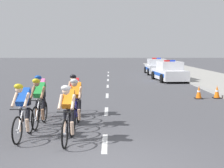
% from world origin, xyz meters
% --- Properties ---
extents(kerb_edge, '(0.16, 60.00, 0.13)m').
position_xyz_m(kerb_edge, '(5.79, 14.00, 0.07)').
color(kerb_edge, '#9E9E99').
rests_on(kerb_edge, ground).
extents(lane_markings_centre, '(0.14, 29.60, 0.01)m').
position_xyz_m(lane_markings_centre, '(0.00, 11.79, 0.00)').
color(lane_markings_centre, white).
rests_on(lane_markings_centre, ground).
extents(cyclist_lead, '(0.43, 1.72, 1.56)m').
position_xyz_m(cyclist_lead, '(-2.18, 2.19, 0.79)').
color(cyclist_lead, black).
rests_on(cyclist_lead, ground).
extents(cyclist_second, '(0.43, 1.72, 1.56)m').
position_xyz_m(cyclist_second, '(-0.93, 1.87, 0.79)').
color(cyclist_second, black).
rests_on(cyclist_second, ground).
extents(cyclist_third, '(0.43, 1.72, 1.56)m').
position_xyz_m(cyclist_third, '(-2.06, 3.53, 0.79)').
color(cyclist_third, black).
rests_on(cyclist_third, ground).
extents(cyclist_fourth, '(0.43, 1.72, 1.56)m').
position_xyz_m(cyclist_fourth, '(-0.92, 3.49, 0.79)').
color(cyclist_fourth, black).
rests_on(cyclist_fourth, ground).
extents(cyclist_fifth, '(0.42, 1.72, 1.56)m').
position_xyz_m(cyclist_fifth, '(-2.29, 4.67, 0.79)').
color(cyclist_fifth, black).
rests_on(cyclist_fifth, ground).
extents(cyclist_sixth, '(0.42, 1.72, 1.56)m').
position_xyz_m(cyclist_sixth, '(-1.14, 5.03, 0.79)').
color(cyclist_sixth, black).
rests_on(cyclist_sixth, ground).
extents(police_car_nearest, '(2.28, 4.53, 1.59)m').
position_xyz_m(police_car_nearest, '(4.66, 17.14, 0.68)').
color(police_car_nearest, white).
rests_on(police_car_nearest, ground).
extents(police_car_second, '(2.04, 4.42, 1.59)m').
position_xyz_m(police_car_second, '(4.66, 23.49, 0.68)').
color(police_car_second, silver).
rests_on(police_car_second, ground).
extents(traffic_cone_mid, '(0.36, 0.36, 0.64)m').
position_xyz_m(traffic_cone_mid, '(5.39, 8.88, 0.31)').
color(traffic_cone_mid, black).
rests_on(traffic_cone_mid, ground).
extents(traffic_cone_far, '(0.36, 0.36, 0.64)m').
position_xyz_m(traffic_cone_far, '(4.47, 8.76, 0.31)').
color(traffic_cone_far, black).
rests_on(traffic_cone_far, ground).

